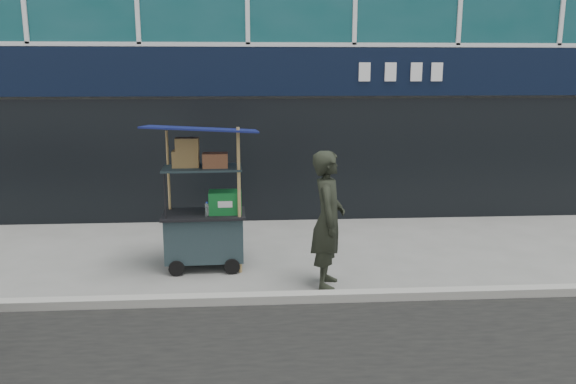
{
  "coord_description": "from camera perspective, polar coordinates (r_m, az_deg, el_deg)",
  "views": [
    {
      "loc": [
        0.03,
        -6.94,
        2.9
      ],
      "look_at": [
        0.57,
        1.2,
        1.15
      ],
      "focal_mm": 35.0,
      "sensor_mm": 36.0,
      "label": 1
    }
  ],
  "objects": [
    {
      "name": "curb",
      "position": [
        7.31,
        -3.79,
        -10.77
      ],
      "size": [
        80.0,
        0.18,
        0.12
      ],
      "primitive_type": "cube",
      "color": "gray",
      "rests_on": "ground"
    },
    {
      "name": "vendor_man",
      "position": [
        7.62,
        4.09,
        -2.82
      ],
      "size": [
        0.57,
        0.76,
        1.88
      ],
      "primitive_type": "imported",
      "rotation": [
        0.0,
        0.0,
        1.39
      ],
      "color": "black",
      "rests_on": "ground"
    },
    {
      "name": "vendor_cart",
      "position": [
        8.45,
        -8.42,
        -2.63
      ],
      "size": [
        1.66,
        1.2,
        2.19
      ],
      "rotation": [
        0.0,
        0.0,
        0.04
      ],
      "color": "#1A2A2D",
      "rests_on": "ground"
    },
    {
      "name": "ground",
      "position": [
        7.52,
        -3.79,
        -10.6
      ],
      "size": [
        80.0,
        80.0,
        0.0
      ],
      "primitive_type": "plane",
      "color": "slate",
      "rests_on": "ground"
    }
  ]
}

